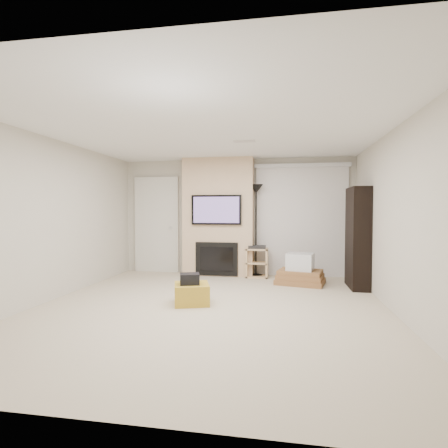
% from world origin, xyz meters
% --- Properties ---
extents(floor, '(5.00, 5.50, 0.00)m').
position_xyz_m(floor, '(0.00, 0.00, 0.00)').
color(floor, beige).
rests_on(floor, ground).
extents(ceiling, '(5.00, 5.50, 0.00)m').
position_xyz_m(ceiling, '(0.00, 0.00, 2.50)').
color(ceiling, white).
rests_on(ceiling, wall_back).
extents(wall_back, '(5.00, 0.00, 2.50)m').
position_xyz_m(wall_back, '(0.00, 2.75, 1.25)').
color(wall_back, beige).
rests_on(wall_back, ground).
extents(wall_front, '(5.00, 0.00, 2.50)m').
position_xyz_m(wall_front, '(0.00, -2.75, 1.25)').
color(wall_front, beige).
rests_on(wall_front, ground).
extents(wall_left, '(0.00, 5.50, 2.50)m').
position_xyz_m(wall_left, '(-2.50, 0.00, 1.25)').
color(wall_left, beige).
rests_on(wall_left, ground).
extents(wall_right, '(0.00, 5.50, 2.50)m').
position_xyz_m(wall_right, '(2.50, 0.00, 1.25)').
color(wall_right, beige).
rests_on(wall_right, ground).
extents(hvac_vent, '(0.35, 0.18, 0.01)m').
position_xyz_m(hvac_vent, '(0.40, 0.80, 2.50)').
color(hvac_vent, silver).
rests_on(hvac_vent, ceiling).
extents(ottoman, '(0.63, 0.63, 0.30)m').
position_xyz_m(ottoman, '(-0.31, 0.17, 0.15)').
color(ottoman, gold).
rests_on(ottoman, floor).
extents(black_bag, '(0.33, 0.29, 0.16)m').
position_xyz_m(black_bag, '(-0.33, 0.12, 0.38)').
color(black_bag, black).
rests_on(black_bag, ottoman).
extents(fireplace_wall, '(1.50, 0.47, 2.50)m').
position_xyz_m(fireplace_wall, '(-0.35, 2.54, 1.24)').
color(fireplace_wall, '#D9B58E').
rests_on(fireplace_wall, floor).
extents(entry_door, '(1.02, 0.11, 2.14)m').
position_xyz_m(entry_door, '(-1.80, 2.71, 1.05)').
color(entry_door, silver).
rests_on(entry_door, floor).
extents(vertical_blinds, '(1.98, 0.10, 2.37)m').
position_xyz_m(vertical_blinds, '(1.40, 2.70, 1.27)').
color(vertical_blinds, silver).
rests_on(vertical_blinds, floor).
extents(floor_lamp, '(0.29, 0.29, 1.93)m').
position_xyz_m(floor_lamp, '(0.46, 2.50, 1.52)').
color(floor_lamp, black).
rests_on(floor_lamp, floor).
extents(av_stand, '(0.45, 0.38, 0.66)m').
position_xyz_m(av_stand, '(0.49, 2.42, 0.35)').
color(av_stand, '#E4BD89').
rests_on(av_stand, floor).
extents(box_stack, '(0.99, 0.83, 0.58)m').
position_xyz_m(box_stack, '(1.35, 1.87, 0.22)').
color(box_stack, '#916138').
rests_on(box_stack, floor).
extents(bookshelf, '(0.30, 0.80, 1.80)m').
position_xyz_m(bookshelf, '(2.34, 1.72, 0.90)').
color(bookshelf, black).
rests_on(bookshelf, floor).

